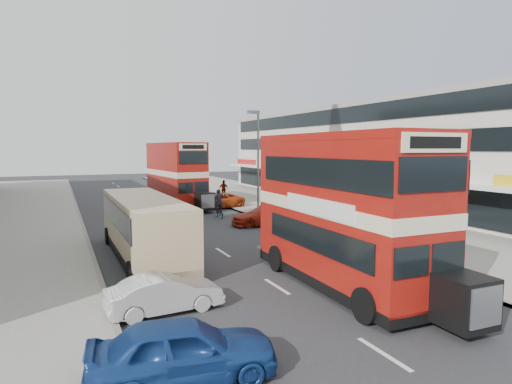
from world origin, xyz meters
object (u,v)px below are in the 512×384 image
coach (144,225)px  car_left_near (183,350)px  pedestrian_far (224,189)px  car_left_front (165,294)px  pedestrian_near (291,207)px  bus_main (343,210)px  car_right_b (216,201)px  cyclist (219,208)px  bus_second (176,174)px  car_right_c (185,191)px  street_lamp (257,155)px  car_right_a (266,215)px

coach → car_left_near: size_ratio=2.42×
car_left_near → pedestrian_far: bearing=-13.9°
car_left_front → coach: bearing=-9.2°
pedestrian_near → pedestrian_far: 13.84m
bus_main → pedestrian_near: (5.89, 14.57, -2.04)m
bus_main → car_right_b: size_ratio=2.08×
car_left_front → cyclist: cyclist is taller
car_left_front → bus_second: bearing=-19.0°
bus_second → car_left_near: (-7.21, -29.25, -2.21)m
bus_main → coach: (-6.08, 7.54, -1.35)m
bus_main → car_left_near: (-7.29, -4.09, -2.24)m
car_right_c → pedestrian_near: pedestrian_near is taller
coach → pedestrian_far: bearing=60.1°
street_lamp → car_right_c: bearing=97.1°
bus_second → car_right_c: 7.13m
pedestrian_far → cyclist: bearing=-116.7°
bus_main → car_left_near: 8.66m
coach → car_right_c: coach is taller
car_right_a → cyclist: cyclist is taller
car_right_a → pedestrian_far: bearing=174.7°
coach → cyclist: bearing=53.1°
car_right_a → car_right_c: car_right_c is taller
car_left_near → car_right_b: size_ratio=0.86×
street_lamp → car_right_a: 5.69m
street_lamp → car_right_a: street_lamp is taller
car_left_front → car_right_b: size_ratio=0.75×
bus_main → coach: bus_main is taller
street_lamp → coach: street_lamp is taller
car_left_front → car_right_c: size_ratio=0.90×
car_left_front → pedestrian_far: 30.81m
street_lamp → pedestrian_far: bearing=82.9°
car_right_a → pedestrian_far: 15.41m
bus_main → pedestrian_near: bus_main is taller
bus_second → pedestrian_near: size_ratio=6.57×
car_left_front → pedestrian_near: pedestrian_near is taller
car_right_b → pedestrian_near: pedestrian_near is taller
car_right_b → car_left_near: bearing=-25.5°
street_lamp → coach: size_ratio=0.78×
street_lamp → car_right_b: size_ratio=1.64×
car_right_c → bus_main: bearing=-12.0°
bus_second → car_right_c: bearing=-117.2°
street_lamp → pedestrian_far: size_ratio=4.32×
car_right_c → pedestrian_far: pedestrian_far is taller
street_lamp → cyclist: (-2.96, 0.51, -4.03)m
car_left_near → pedestrian_far: 34.99m
car_left_near → cyclist: 23.24m
coach → car_right_c: size_ratio=2.51×
car_left_front → car_right_c: (9.21, 31.23, 0.09)m
car_left_near → car_right_b: bearing=-12.9°
bus_second → car_left_near: 30.21m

